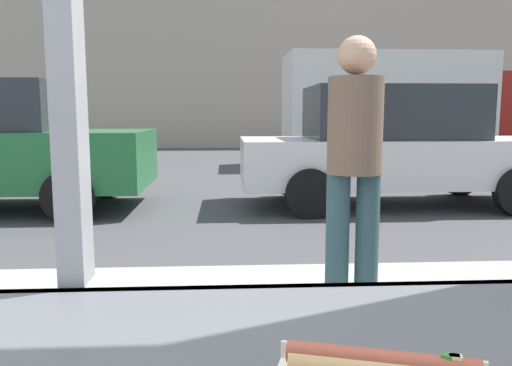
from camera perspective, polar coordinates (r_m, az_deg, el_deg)
ground_plane at (r=9.02m, az=-5.20°, el=-0.76°), size 60.00×60.00×0.00m
sidewalk_strip at (r=2.82m, az=-9.54°, el=-18.76°), size 16.00×2.80×0.13m
building_facade_far at (r=20.87m, az=-4.25°, el=12.17°), size 28.00×1.20×5.92m
parked_car_white at (r=7.63m, az=15.08°, el=3.99°), size 4.43×1.90×1.71m
box_truck at (r=13.89m, az=17.03°, el=8.33°), size 6.75×2.44×2.82m
pedestrian at (r=3.04m, az=10.92°, el=2.79°), size 0.32×0.32×1.63m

